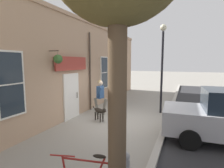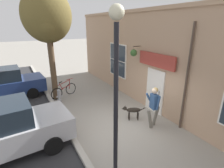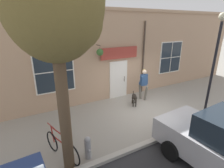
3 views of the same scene
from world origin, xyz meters
TOP-DOWN VIEW (x-y plane):
  - ground_plane at (0.00, 0.00)m, footprint 90.00×90.00m
  - storefront_facade at (-2.34, -0.01)m, footprint 0.95×18.00m
  - pedestrian_walking at (-1.18, 0.57)m, footprint 0.71×0.61m
  - dog_on_leash at (-0.77, -0.30)m, footprint 0.96×0.55m
  - street_tree_by_curb at (1.67, -4.34)m, footprint 2.45×2.21m
  - leaning_bicycle at (1.15, -4.46)m, footprint 1.64×0.67m
  - street_lamp at (1.53, 2.11)m, footprint 0.32×0.32m
  - fire_hydrant at (1.59, -3.77)m, footprint 0.34×0.20m

SIDE VIEW (x-z plane):
  - ground_plane at x=0.00m, z-range 0.00..0.00m
  - leaning_bicycle at x=1.15m, z-range -0.12..0.88m
  - fire_hydrant at x=1.59m, z-range 0.01..0.78m
  - dog_on_leash at x=-0.77m, z-range 0.12..0.79m
  - pedestrian_walking at x=-1.18m, z-range 0.18..1.92m
  - storefront_facade at x=-2.34m, z-range 0.00..4.80m
  - street_lamp at x=1.53m, z-range 0.72..5.18m
  - street_tree_by_curb at x=1.67m, z-range 1.46..7.30m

